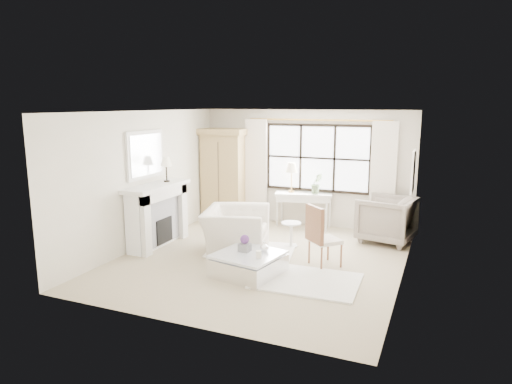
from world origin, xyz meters
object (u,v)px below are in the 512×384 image
console_table (303,210)px  coffee_table (248,264)px  armoire (224,174)px  club_armchair (236,231)px

console_table → coffee_table: size_ratio=1.17×
armoire → console_table: size_ratio=1.63×
console_table → coffee_table: 3.32m
console_table → coffee_table: bearing=-103.0°
coffee_table → club_armchair: bearing=135.9°
armoire → club_armchair: bearing=-60.9°
console_table → armoire: bearing=168.4°
armoire → club_armchair: (1.36, -2.23, -0.71)m
armoire → coffee_table: 3.95m
armoire → coffee_table: armoire is taller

